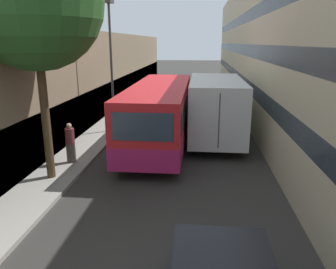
{
  "coord_description": "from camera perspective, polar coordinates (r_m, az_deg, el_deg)",
  "views": [
    {
      "loc": [
        1.02,
        -1.11,
        4.69
      ],
      "look_at": [
        -0.03,
        9.8,
        1.6
      ],
      "focal_mm": 35.0,
      "sensor_mm": 36.0,
      "label": 1
    }
  ],
  "objects": [
    {
      "name": "bus",
      "position": [
        15.54,
        -1.37,
        3.92
      ],
      "size": [
        2.52,
        9.83,
        2.8
      ],
      "color": "red",
      "rests_on": "ground_plane"
    },
    {
      "name": "pedestrian",
      "position": [
        13.26,
        -16.67,
        -1.17
      ],
      "size": [
        0.37,
        0.35,
        1.57
      ],
      "color": "brown",
      "rests_on": "sidewalk_left"
    },
    {
      "name": "building_left_shopfront",
      "position": [
        17.73,
        -18.21,
        7.64
      ],
      "size": [
        2.4,
        60.0,
        5.34
      ],
      "color": "#847056",
      "rests_on": "ground_plane"
    },
    {
      "name": "sidewalk_left",
      "position": [
        17.52,
        -11.66,
        0.12
      ],
      "size": [
        1.73,
        60.0,
        0.14
      ],
      "color": "#9E998E",
      "rests_on": "ground_plane"
    },
    {
      "name": "box_truck",
      "position": [
        17.13,
        8.13,
        5.33
      ],
      "size": [
        2.46,
        8.72,
        3.0
      ],
      "color": "silver",
      "rests_on": "ground_plane"
    },
    {
      "name": "street_lamp",
      "position": [
        17.21,
        -10.02,
        15.75
      ],
      "size": [
        0.36,
        0.8,
        6.64
      ],
      "color": "#38383D",
      "rests_on": "sidewalk_left"
    },
    {
      "name": "building_right_apartment",
      "position": [
        16.58,
        19.86,
        14.12
      ],
      "size": [
        2.4,
        60.0,
        9.01
      ],
      "color": "beige",
      "rests_on": "ground_plane"
    },
    {
      "name": "ground_plane",
      "position": [
        16.81,
        1.79,
        -0.46
      ],
      "size": [
        150.0,
        150.0,
        0.0
      ],
      "primitive_type": "plane",
      "color": "#33302D"
    },
    {
      "name": "street_tree_left",
      "position": [
        11.51,
        -22.39,
        20.72
      ],
      "size": [
        4.29,
        4.29,
        7.93
      ],
      "color": "#4C3823",
      "rests_on": "sidewalk_left"
    }
  ]
}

